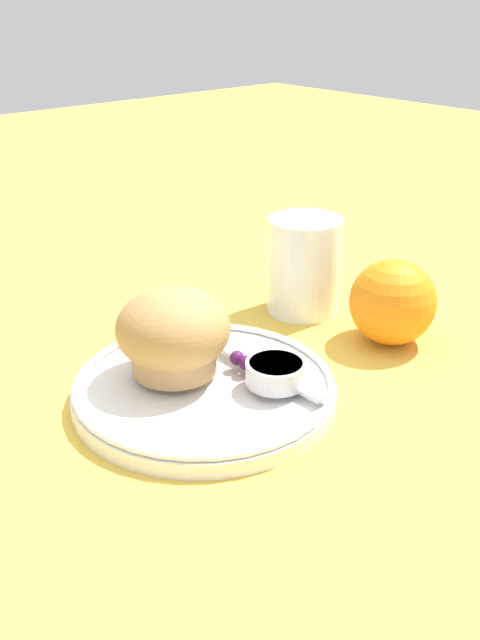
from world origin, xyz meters
TOP-DOWN VIEW (x-y plane):
  - ground_plane at (0.00, 0.00)m, footprint 3.00×3.00m
  - plate at (-0.00, -0.03)m, footprint 0.23×0.23m
  - muffin at (-0.03, -0.04)m, footprint 0.10×0.10m
  - cream_ramekin at (0.04, 0.01)m, footprint 0.05×0.05m
  - berry_pair at (0.01, 0.01)m, footprint 0.03×0.01m
  - butter_knife at (0.01, 0.02)m, footprint 0.15×0.02m
  - orange_fruit at (0.04, 0.18)m, footprint 0.09×0.09m
  - juice_glass at (-0.07, 0.17)m, footprint 0.08×0.08m

SIDE VIEW (x-z plane):
  - ground_plane at x=0.00m, z-range 0.00..0.00m
  - plate at x=0.00m, z-range 0.00..0.02m
  - butter_knife at x=0.01m, z-range 0.02..0.02m
  - berry_pair at x=0.01m, z-range 0.02..0.03m
  - cream_ramekin at x=0.04m, z-range 0.02..0.04m
  - orange_fruit at x=0.04m, z-range 0.00..0.09m
  - juice_glass at x=-0.07m, z-range 0.00..0.10m
  - muffin at x=-0.03m, z-range 0.02..0.09m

